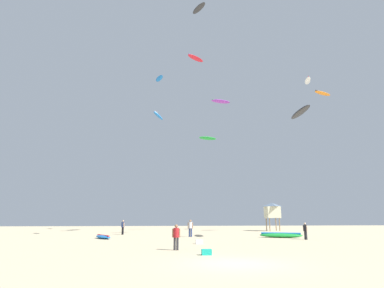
% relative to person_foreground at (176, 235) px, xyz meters
% --- Properties ---
extents(ground_plane, '(120.00, 120.00, 0.00)m').
position_rel_person_foreground_xyz_m(ground_plane, '(2.46, -6.24, -0.94)').
color(ground_plane, beige).
extents(person_foreground, '(0.53, 0.37, 1.62)m').
position_rel_person_foreground_xyz_m(person_foreground, '(0.00, 0.00, 0.00)').
color(person_foreground, '#2D2D33').
rests_on(person_foreground, ground).
extents(person_midground, '(0.39, 0.48, 1.71)m').
position_rel_person_foreground_xyz_m(person_midground, '(-5.60, 18.57, 0.05)').
color(person_midground, black).
rests_on(person_midground, ground).
extents(person_left, '(0.35, 0.48, 1.56)m').
position_rel_person_foreground_xyz_m(person_left, '(12.60, 8.44, -0.04)').
color(person_left, '#2D2D33').
rests_on(person_left, ground).
extents(person_right, '(0.57, 0.40, 1.79)m').
position_rel_person_foreground_xyz_m(person_right, '(2.13, 13.57, 0.10)').
color(person_right, navy).
rests_on(person_right, ground).
extents(kite_grounded_near, '(4.42, 2.81, 0.55)m').
position_rel_person_foreground_xyz_m(kite_grounded_near, '(11.28, 11.40, -0.70)').
color(kite_grounded_near, green).
rests_on(kite_grounded_near, ground).
extents(kite_grounded_mid, '(2.35, 3.14, 0.38)m').
position_rel_person_foreground_xyz_m(kite_grounded_mid, '(-6.64, 11.47, -0.76)').
color(kite_grounded_mid, blue).
rests_on(kite_grounded_mid, ground).
extents(lifeguard_tower, '(2.30, 2.30, 4.15)m').
position_rel_person_foreground_xyz_m(lifeguard_tower, '(15.69, 26.21, 2.11)').
color(lifeguard_tower, '#8C704C').
rests_on(lifeguard_tower, ground).
extents(cooler_box, '(0.56, 0.36, 0.32)m').
position_rel_person_foreground_xyz_m(cooler_box, '(2.06, 4.66, -0.78)').
color(cooler_box, white).
rests_on(cooler_box, ground).
extents(gear_bag, '(0.56, 0.36, 0.32)m').
position_rel_person_foreground_xyz_m(gear_bag, '(1.60, -2.80, -0.78)').
color(gear_bag, '#19B29E').
rests_on(gear_bag, ground).
extents(kite_aloft_0, '(1.66, 2.41, 0.33)m').
position_rel_person_foreground_xyz_m(kite_aloft_0, '(2.72, 9.71, 24.07)').
color(kite_aloft_0, '#2D2D33').
extents(kite_aloft_1, '(1.86, 3.11, 0.37)m').
position_rel_person_foreground_xyz_m(kite_aloft_1, '(21.80, 23.63, 22.31)').
color(kite_aloft_1, white).
extents(kite_aloft_2, '(2.73, 2.50, 0.38)m').
position_rel_person_foreground_xyz_m(kite_aloft_2, '(3.24, 18.29, 22.49)').
color(kite_aloft_2, red).
extents(kite_aloft_3, '(1.66, 2.65, 0.59)m').
position_rel_person_foreground_xyz_m(kite_aloft_3, '(-1.81, 26.67, 23.08)').
color(kite_aloft_3, blue).
extents(kite_aloft_4, '(3.38, 2.33, 0.44)m').
position_rel_person_foreground_xyz_m(kite_aloft_4, '(21.99, 19.90, 18.68)').
color(kite_aloft_4, orange).
extents(kite_aloft_5, '(2.08, 3.86, 0.91)m').
position_rel_person_foreground_xyz_m(kite_aloft_5, '(-1.79, 24.81, 16.12)').
color(kite_aloft_5, blue).
extents(kite_aloft_6, '(3.10, 1.75, 0.56)m').
position_rel_person_foreground_xyz_m(kite_aloft_6, '(6.10, 27.24, 13.37)').
color(kite_aloft_6, green).
extents(kite_aloft_7, '(1.61, 4.53, 0.80)m').
position_rel_person_foreground_xyz_m(kite_aloft_7, '(13.33, 9.07, 11.87)').
color(kite_aloft_7, '#2D2D33').
extents(kite_aloft_8, '(2.64, 1.35, 0.41)m').
position_rel_person_foreground_xyz_m(kite_aloft_8, '(6.07, 15.32, 15.17)').
color(kite_aloft_8, purple).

